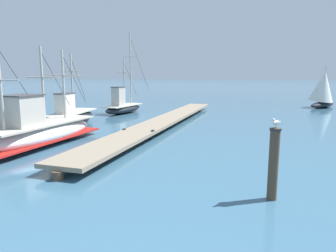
% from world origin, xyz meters
% --- Properties ---
extents(floating_dock, '(2.30, 22.00, 0.53)m').
position_xyz_m(floating_dock, '(-4.25, 17.54, 0.36)').
color(floating_dock, gray).
rests_on(floating_dock, ground).
extents(fishing_boat_0, '(2.37, 5.55, 4.65)m').
position_xyz_m(fishing_boat_0, '(-10.11, 15.84, 0.62)').
color(fishing_boat_0, black).
rests_on(fishing_boat_0, ground).
extents(fishing_boat_1, '(2.32, 7.05, 6.97)m').
position_xyz_m(fishing_boat_1, '(-9.67, 22.82, 0.62)').
color(fishing_boat_1, black).
rests_on(fishing_boat_1, ground).
extents(fishing_boat_2, '(2.62, 7.08, 4.63)m').
position_xyz_m(fishing_boat_2, '(-8.36, 10.62, 0.71)').
color(fishing_boat_2, silver).
rests_on(fishing_boat_2, ground).
extents(mooring_piling, '(0.30, 0.30, 1.95)m').
position_xyz_m(mooring_piling, '(1.98, 7.04, 1.01)').
color(mooring_piling, '#4C3D2D').
rests_on(mooring_piling, ground).
extents(perched_seagull, '(0.28, 0.33, 0.26)m').
position_xyz_m(perched_seagull, '(1.98, 7.04, 2.09)').
color(perched_seagull, gold).
rests_on(perched_seagull, mooring_piling).
extents(distant_sailboat, '(3.57, 4.44, 4.06)m').
position_xyz_m(distant_sailboat, '(7.76, 32.53, 1.85)').
color(distant_sailboat, black).
rests_on(distant_sailboat, ground).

